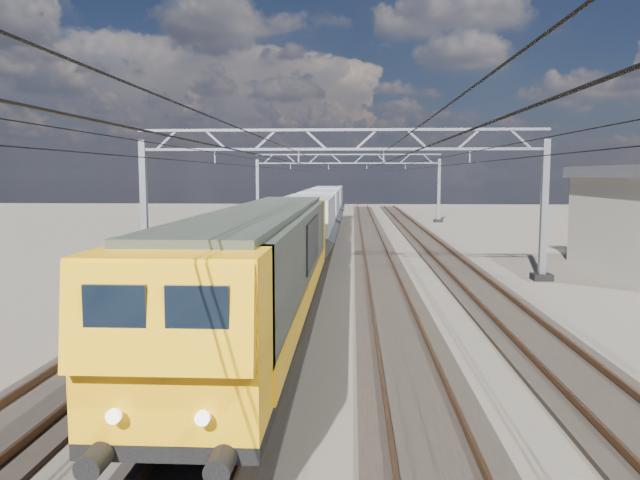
{
  "coord_description": "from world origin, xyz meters",
  "views": [
    {
      "loc": [
        0.58,
        -25.57,
        4.96
      ],
      "look_at": [
        -0.71,
        -1.25,
        2.4
      ],
      "focal_mm": 35.0,
      "sensor_mm": 36.0,
      "label": 1
    }
  ],
  "objects_px": {
    "hopper_wagon_mid": "(321,209)",
    "hopper_wagon_third": "(328,201)",
    "hopper_wagon_lead": "(308,222)",
    "catenary_gantry_far": "(348,185)",
    "catenary_gantry_mid": "(341,197)",
    "locomotive": "(265,264)"
  },
  "relations": [
    {
      "from": "hopper_wagon_mid",
      "to": "hopper_wagon_third",
      "type": "xyz_separation_m",
      "value": [
        0.0,
        14.2,
        0.0
      ]
    },
    {
      "from": "hopper_wagon_lead",
      "to": "catenary_gantry_far",
      "type": "bearing_deg",
      "value": 86.16
    },
    {
      "from": "hopper_wagon_lead",
      "to": "hopper_wagon_mid",
      "type": "distance_m",
      "value": 14.2
    },
    {
      "from": "hopper_wagon_lead",
      "to": "hopper_wagon_third",
      "type": "bearing_deg",
      "value": 90.0
    },
    {
      "from": "catenary_gantry_mid",
      "to": "hopper_wagon_lead",
      "type": "bearing_deg",
      "value": 107.91
    },
    {
      "from": "hopper_wagon_third",
      "to": "hopper_wagon_lead",
      "type": "bearing_deg",
      "value": -90.0
    },
    {
      "from": "locomotive",
      "to": "catenary_gantry_mid",
      "type": "bearing_deg",
      "value": 80.14
    },
    {
      "from": "catenary_gantry_mid",
      "to": "hopper_wagon_lead",
      "type": "height_order",
      "value": "catenary_gantry_mid"
    },
    {
      "from": "hopper_wagon_lead",
      "to": "hopper_wagon_third",
      "type": "distance_m",
      "value": 28.4
    },
    {
      "from": "locomotive",
      "to": "hopper_wagon_lead",
      "type": "relative_size",
      "value": 1.62
    },
    {
      "from": "hopper_wagon_mid",
      "to": "locomotive",
      "type": "bearing_deg",
      "value": -90.0
    },
    {
      "from": "hopper_wagon_lead",
      "to": "catenary_gantry_mid",
      "type": "bearing_deg",
      "value": -72.09
    },
    {
      "from": "hopper_wagon_lead",
      "to": "hopper_wagon_mid",
      "type": "xyz_separation_m",
      "value": [
        0.0,
        14.2,
        0.0
      ]
    },
    {
      "from": "locomotive",
      "to": "hopper_wagon_third",
      "type": "xyz_separation_m",
      "value": [
        -0.0,
        46.1,
        -0.09
      ]
    },
    {
      "from": "catenary_gantry_far",
      "to": "locomotive",
      "type": "relative_size",
      "value": 0.94
    },
    {
      "from": "catenary_gantry_mid",
      "to": "locomotive",
      "type": "distance_m",
      "value": 11.78
    },
    {
      "from": "catenary_gantry_mid",
      "to": "hopper_wagon_lead",
      "type": "distance_m",
      "value": 6.72
    },
    {
      "from": "locomotive",
      "to": "hopper_wagon_third",
      "type": "height_order",
      "value": "locomotive"
    },
    {
      "from": "catenary_gantry_mid",
      "to": "hopper_wagon_mid",
      "type": "height_order",
      "value": "catenary_gantry_mid"
    },
    {
      "from": "catenary_gantry_far",
      "to": "hopper_wagon_mid",
      "type": "bearing_deg",
      "value": -97.3
    },
    {
      "from": "locomotive",
      "to": "hopper_wagon_mid",
      "type": "xyz_separation_m",
      "value": [
        -0.0,
        31.9,
        -0.09
      ]
    },
    {
      "from": "catenary_gantry_far",
      "to": "hopper_wagon_third",
      "type": "distance_m",
      "value": 2.96
    }
  ]
}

